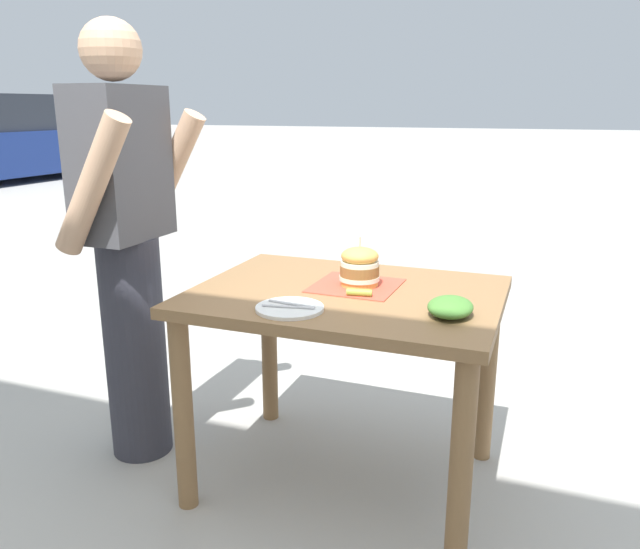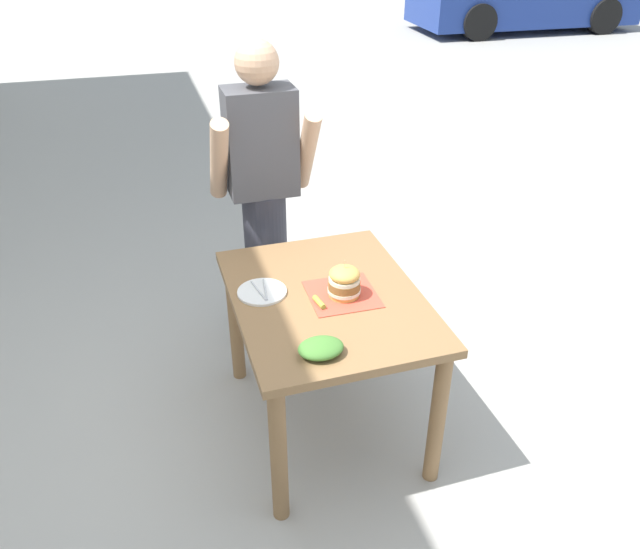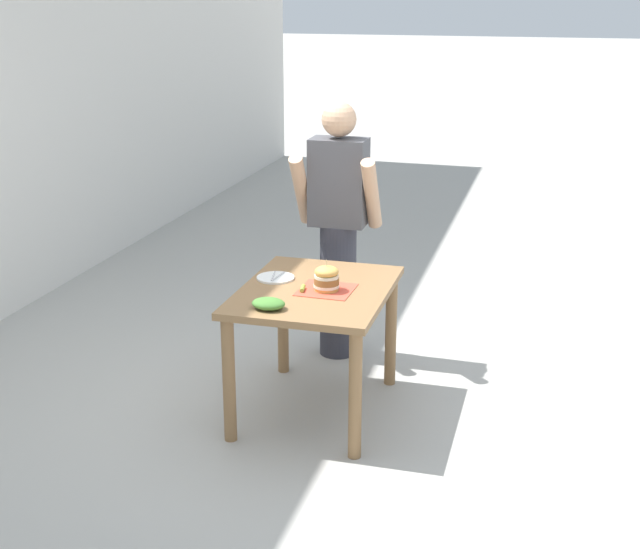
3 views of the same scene
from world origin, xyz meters
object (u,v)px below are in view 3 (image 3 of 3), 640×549
object	(u,v)px
pickle_spear	(303,288)
patio_table	(315,310)
sandwich	(327,278)
diner_across_table	(338,227)
side_salad	(268,304)
side_plate_with_forks	(276,278)

from	to	relation	value
pickle_spear	patio_table	bearing A→B (deg)	49.72
sandwich	diner_across_table	xyz separation A→B (m)	(-0.16, 0.88, 0.06)
side_salad	diner_across_table	distance (m)	1.25
side_plate_with_forks	side_salad	world-z (taller)	side_salad
sandwich	diner_across_table	size ratio (longest dim) A/B	0.11
sandwich	diner_across_table	bearing A→B (deg)	100.30
side_plate_with_forks	side_salad	size ratio (longest dim) A/B	1.22
sandwich	side_plate_with_forks	size ratio (longest dim) A/B	0.81
pickle_spear	diner_across_table	size ratio (longest dim) A/B	0.05
patio_table	side_plate_with_forks	size ratio (longest dim) A/B	4.86
diner_across_table	patio_table	bearing A→B (deg)	-84.16
patio_table	pickle_spear	world-z (taller)	pickle_spear
side_plate_with_forks	pickle_spear	bearing A→B (deg)	-37.84
sandwich	pickle_spear	distance (m)	0.14
side_plate_with_forks	side_salad	distance (m)	0.51
patio_table	diner_across_table	bearing A→B (deg)	95.84
pickle_spear	side_plate_with_forks	bearing A→B (deg)	142.16
sandwich	side_plate_with_forks	world-z (taller)	sandwich
side_plate_with_forks	diner_across_table	distance (m)	0.78
sandwich	side_plate_with_forks	xyz separation A→B (m)	(-0.34, 0.13, -0.07)
diner_across_table	sandwich	bearing A→B (deg)	-79.70
patio_table	diner_across_table	size ratio (longest dim) A/B	0.63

